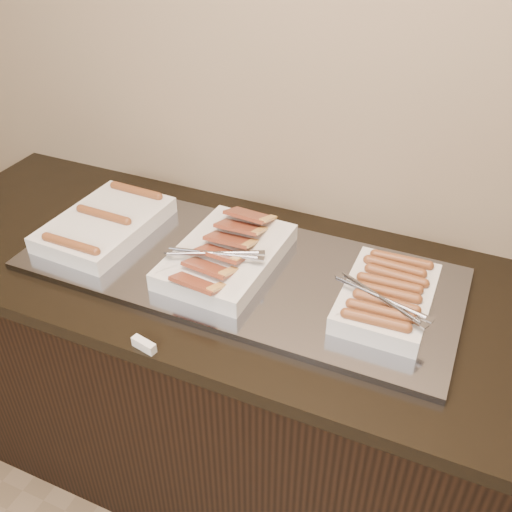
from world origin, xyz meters
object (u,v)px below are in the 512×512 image
Objects in this scene: counter at (236,380)px; dish_right at (387,296)px; dish_left at (105,224)px; warming_tray at (238,269)px; dish_center at (226,255)px.

counter is 0.66m from dish_right.
dish_left is (-0.42, -0.00, 0.49)m from counter.
dish_center reaches higher than warming_tray.
dish_right reaches higher than dish_left.
dish_center reaches higher than counter.
counter is 6.41× the size of dish_right.
dish_center is (-0.02, -0.00, 0.50)m from counter.
counter is 0.50m from dish_center.
dish_left is at bearing -180.00° from warming_tray.
dish_left is 0.94× the size of dish_center.
dish_left is 0.85m from dish_right.
warming_tray is at bearing 0.00° from counter.
dish_left is at bearing 179.54° from dish_right.
warming_tray is 2.86× the size of dish_center.
dish_left is 1.23× the size of dish_right.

